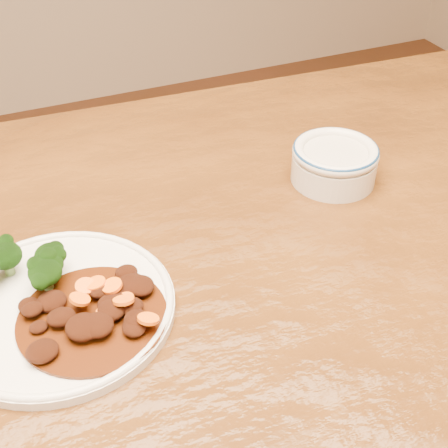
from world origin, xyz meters
name	(u,v)px	position (x,y,z in m)	size (l,w,h in m)	color
dining_table	(187,353)	(0.00, 0.00, 0.67)	(1.54, 0.97, 0.75)	#5C3310
dinner_plate	(58,307)	(-0.12, 0.03, 0.76)	(0.23, 0.23, 0.01)	white
broccoli_florets	(13,269)	(-0.15, 0.08, 0.78)	(0.11, 0.09, 0.04)	#709A4F
mince_stew	(97,311)	(-0.09, 0.00, 0.77)	(0.14, 0.14, 0.03)	#421B07
dip_bowl	(334,161)	(0.25, 0.13, 0.78)	(0.11, 0.11, 0.05)	silver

